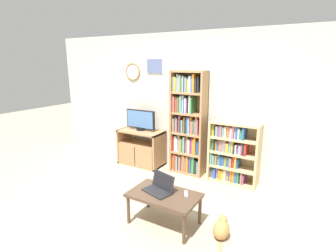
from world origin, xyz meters
The scene contains 10 objects.
ground_plane centered at (0.00, 0.00, 0.00)m, with size 18.00×18.00×0.00m, color tan.
wall_back centered at (-0.01, 1.79, 1.31)m, with size 6.44×0.09×2.60m.
tv_stand centered at (-0.89, 1.48, 0.36)m, with size 0.92×0.47×0.72m.
television centered at (-0.91, 1.53, 0.93)m, with size 0.66×0.18×0.41m.
bookshelf_tall centered at (0.10, 1.61, 0.92)m, with size 0.64×0.31×1.92m.
bookshelf_short centered at (0.95, 1.61, 0.53)m, with size 0.84×0.30×1.08m.
coffee_table centered at (0.58, -0.04, 0.38)m, with size 0.90×0.54×0.42m.
laptop centered at (0.49, -0.01, 0.48)m, with size 0.43×0.35×0.23m.
remote_near_laptop centered at (0.83, 0.07, 0.43)m, with size 0.11×0.16×0.02m.
cat centered at (1.32, 0.05, 0.12)m, with size 0.24×0.46×0.27m.
Camera 1 is at (2.15, -2.65, 2.06)m, focal length 28.00 mm.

